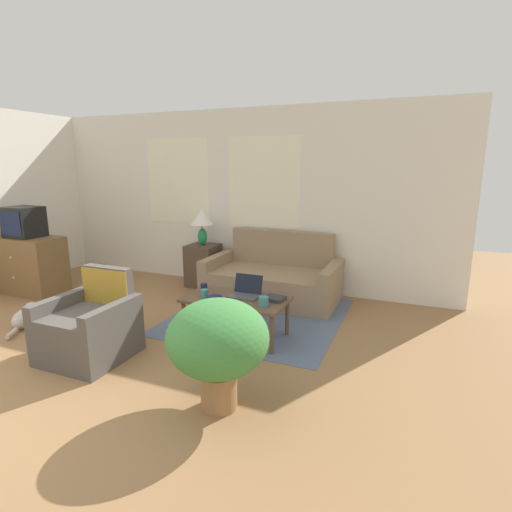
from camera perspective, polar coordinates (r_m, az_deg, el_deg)
wall_back at (r=6.13m, az=-4.47°, el=8.18°), size 6.80×0.06×2.60m
rug at (r=4.92m, az=0.40°, el=-8.54°), size 1.96×2.07×0.01m
couch at (r=5.50m, az=2.52°, el=-3.42°), size 1.78×0.94×0.89m
armchair at (r=4.18m, az=-22.42°, el=-9.58°), size 0.74×0.72×0.82m
tv_dresser at (r=6.57m, az=-29.62°, el=-1.11°), size 0.99×0.54×0.81m
television at (r=6.47m, az=-30.24°, el=4.23°), size 0.46×0.40×0.43m
side_table at (r=6.12m, az=-7.55°, el=-1.31°), size 0.44×0.44×0.63m
table_lamp at (r=5.99m, az=-7.74°, el=5.10°), size 0.34×0.34×0.54m
coffee_table at (r=4.24m, az=-2.90°, el=-6.60°), size 1.09×0.58×0.43m
laptop at (r=4.26m, az=-1.50°, el=-5.11°), size 0.31×0.26×0.22m
cup_navy at (r=4.27m, az=-7.37°, el=-5.30°), size 0.08×0.08×0.08m
cup_yellow at (r=4.46m, az=-7.44°, el=-4.48°), size 0.08×0.08×0.09m
cup_white at (r=3.97m, az=1.09°, el=-6.48°), size 0.10×0.10×0.09m
snack_bowl at (r=4.13m, az=-5.87°, el=-5.95°), size 0.15×0.15×0.08m
book_red at (r=4.15m, az=2.64°, el=-6.06°), size 0.23×0.20×0.04m
potted_plant at (r=3.00m, az=-5.47°, el=-12.02°), size 0.76×0.76×0.85m
cat_black at (r=5.30m, az=-30.16°, el=-7.58°), size 0.39×0.62×0.22m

